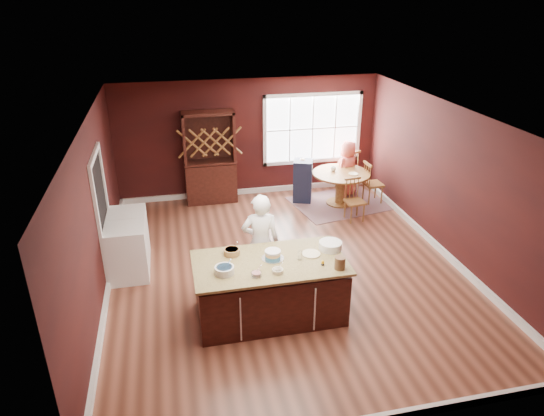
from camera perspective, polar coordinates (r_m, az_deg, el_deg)
The scene contains 28 objects.
room_shell at distance 7.98m, azimuth 1.60°, elevation 1.26°, with size 7.00×7.00×7.00m.
window at distance 11.48m, azimuth 4.78°, elevation 9.30°, with size 2.36×0.10×1.66m, color white, non-canonical shape.
doorway at distance 8.54m, azimuth -19.20°, elevation -0.95°, with size 0.08×1.26×2.13m, color white, non-canonical shape.
kitchen_island at distance 7.24m, azimuth -0.26°, elevation -9.60°, with size 2.20×1.15×0.92m.
dining_table at distance 10.96m, azimuth 8.08°, elevation 3.08°, with size 1.28×1.28×0.75m.
baker at distance 7.66m, azimuth -1.34°, elevation -4.12°, with size 0.60×0.40×1.65m, color white.
layer_cake at distance 7.02m, azimuth 0.10°, elevation -5.51°, with size 0.33×0.33×0.13m, color white, non-canonical shape.
bowl_blue at distance 6.72m, azimuth -5.61°, elevation -7.27°, with size 0.27×0.27×0.10m, color silver.
bowl_yellow at distance 7.16m, azimuth -4.75°, elevation -5.15°, with size 0.24×0.24×0.09m, color olive.
bowl_pink at distance 6.65m, azimuth -1.85°, elevation -7.79°, with size 0.15×0.15×0.06m, color silver.
bowl_olive at distance 6.71m, azimuth 0.67°, elevation -7.41°, with size 0.16×0.16×0.06m, color beige.
drinking_glass at distance 7.01m, azimuth 3.33°, elevation -5.59°, with size 0.07×0.07×0.14m, color silver.
dinner_plate at distance 7.18m, azimuth 4.62°, elevation -5.40°, with size 0.27×0.27×0.02m, color #F6EACC.
white_tub at distance 7.33m, azimuth 6.88°, elevation -4.40°, with size 0.34×0.34×0.12m, color silver.
stoneware_crock at distance 6.84m, azimuth 8.00°, elevation -6.41°, with size 0.15×0.15×0.18m, color #492618.
toy_figurine at distance 6.92m, azimuth 5.99°, elevation -6.44°, with size 0.05×0.05×0.08m, color #EEAD0A, non-canonical shape.
rug at distance 11.16m, azimuth 7.92°, elevation 0.55°, with size 2.02×1.56×0.01m, color brown.
chair_east at distance 11.20m, azimuth 11.84°, elevation 3.00°, with size 0.41×0.39×0.97m, color brown, non-canonical shape.
chair_south at distance 10.25m, azimuth 9.75°, elevation 0.93°, with size 0.38×0.36×0.91m, color brown, non-canonical shape.
chair_north at distance 11.75m, azimuth 8.81°, elevation 4.43°, with size 0.44×0.42×1.04m, color olive, non-canonical shape.
seated_woman at distance 11.43m, azimuth 8.86°, elevation 4.61°, with size 0.65×0.42×1.32m, color #CC5248.
high_chair at distance 11.05m, azimuth 3.64°, elevation 3.31°, with size 0.41×0.41×1.02m, color #1E2842, non-canonical shape.
toddler at distance 10.95m, azimuth 3.84°, elevation 4.79°, with size 0.18×0.14×0.26m, color #8CA5BF, non-canonical shape.
table_plate at distance 10.84m, azimuth 9.56°, elevation 3.99°, with size 0.21×0.21×0.02m, color beige.
table_cup at distance 10.95m, azimuth 7.21°, elevation 4.57°, with size 0.12×0.12×0.10m, color white.
hutch at distance 10.92m, azimuth -7.33°, elevation 5.87°, with size 1.14×0.47×2.08m, color #3C1C0F.
washer at distance 8.46m, azimuth -16.66°, elevation -5.06°, with size 0.65×0.63×0.94m, color white.
dryer at distance 9.02m, azimuth -16.46°, elevation -3.09°, with size 0.65×0.63×0.94m, color silver.
Camera 1 is at (-1.79, -7.11, 4.50)m, focal length 32.00 mm.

